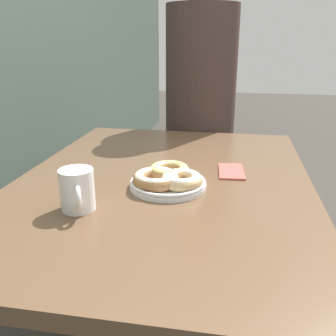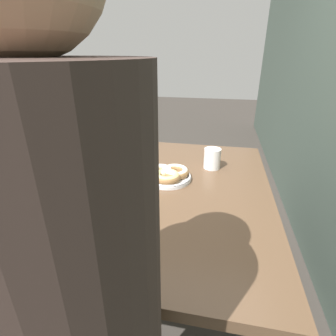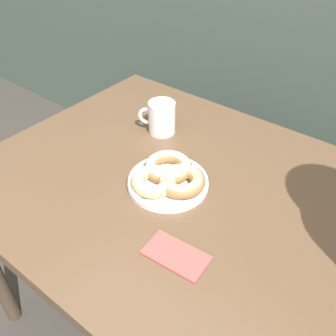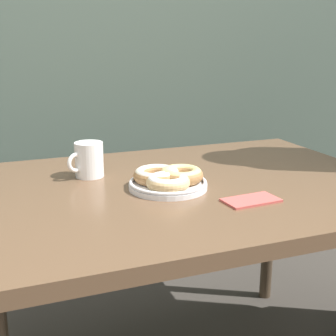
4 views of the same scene
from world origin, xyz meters
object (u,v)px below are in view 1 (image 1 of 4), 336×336
napkin (231,171)px  coffee_mug (77,190)px  person_figure (200,104)px  donut_plate (168,178)px  dining_table (164,198)px

napkin → coffee_mug: bearing=132.6°
coffee_mug → person_figure: 1.07m
coffee_mug → donut_plate: bearing=-47.0°
dining_table → donut_plate: (-0.07, -0.03, 0.09)m
donut_plate → coffee_mug: bearing=133.0°
donut_plate → person_figure: (0.86, -0.01, 0.07)m
donut_plate → coffee_mug: coffee_mug is taller
dining_table → donut_plate: 0.12m
donut_plate → dining_table: bearing=21.0°
coffee_mug → person_figure: bearing=-11.3°
donut_plate → coffee_mug: size_ratio=2.13×
dining_table → coffee_mug: 0.33m
coffee_mug → dining_table: bearing=-34.3°
dining_table → person_figure: 0.81m
napkin → dining_table: bearing=114.8°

